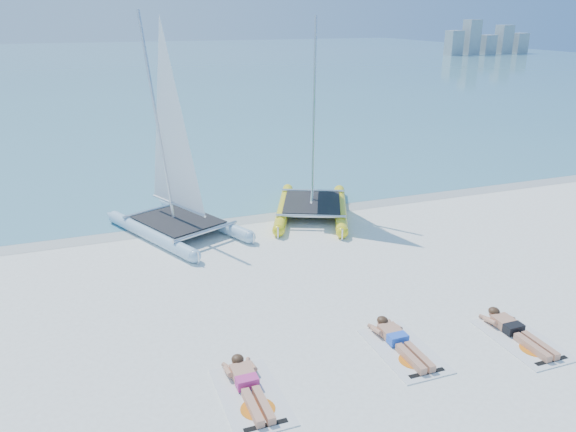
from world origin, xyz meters
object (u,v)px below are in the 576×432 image
(sunbather_a, at_px, (248,384))
(sunbather_c, at_px, (515,330))
(sunbather_b, at_px, (399,340))
(catamaran_yellow, at_px, (313,151))
(towel_a, at_px, (251,396))
(towel_c, at_px, (521,340))
(catamaran_blue, at_px, (173,169))
(towel_b, at_px, (404,351))

(sunbather_a, relative_size, sunbather_c, 1.00)
(sunbather_b, distance_m, sunbather_c, 2.35)
(sunbather_b, xyz_separation_m, sunbather_c, (2.30, -0.47, 0.00))
(catamaran_yellow, relative_size, towel_a, 3.26)
(catamaran_yellow, distance_m, sunbather_c, 8.49)
(catamaran_yellow, xyz_separation_m, towel_a, (-4.55, -8.25, -1.89))
(towel_c, bearing_deg, catamaran_yellow, 95.32)
(catamaran_blue, bearing_deg, sunbather_c, -80.51)
(catamaran_yellow, relative_size, sunbather_c, 3.50)
(catamaran_blue, distance_m, towel_a, 8.02)
(sunbather_a, bearing_deg, sunbather_c, -2.14)
(catamaran_blue, relative_size, sunbather_a, 3.59)
(catamaran_blue, bearing_deg, towel_b, -93.17)
(catamaran_yellow, xyz_separation_m, towel_b, (-1.52, -7.98, -1.89))
(towel_a, relative_size, sunbather_b, 1.07)
(catamaran_yellow, distance_m, towel_c, 8.70)
(sunbather_b, bearing_deg, catamaran_blue, 111.37)
(catamaran_blue, distance_m, sunbather_c, 9.53)
(towel_c, bearing_deg, catamaran_blue, 122.89)
(sunbather_a, xyz_separation_m, towel_b, (3.03, 0.08, -0.11))
(catamaran_yellow, bearing_deg, sunbather_a, -95.20)
(sunbather_b, xyz_separation_m, towel_c, (2.30, -0.66, -0.11))
(towel_b, height_order, sunbather_b, sunbather_b)
(sunbather_b, bearing_deg, sunbather_a, -174.89)
(sunbather_a, height_order, towel_c, sunbather_a)
(towel_a, relative_size, towel_b, 1.00)
(catamaran_blue, relative_size, sunbather_b, 3.59)
(sunbather_b, height_order, towel_c, sunbather_b)
(towel_a, height_order, sunbather_b, sunbather_b)
(towel_a, relative_size, sunbather_a, 1.07)
(catamaran_yellow, xyz_separation_m, sunbather_b, (-1.52, -7.79, -1.78))
(catamaran_blue, height_order, sunbather_c, catamaran_blue)
(towel_a, relative_size, sunbather_c, 1.07)
(towel_a, height_order, towel_c, same)
(catamaran_blue, distance_m, sunbather_b, 8.07)
(sunbather_a, bearing_deg, towel_b, 1.50)
(catamaran_yellow, bearing_deg, sunbather_b, -76.78)
(catamaran_blue, relative_size, towel_c, 3.35)
(catamaran_yellow, distance_m, towel_a, 9.61)
(towel_a, bearing_deg, sunbather_c, -0.08)
(catamaran_yellow, height_order, towel_c, catamaran_yellow)
(sunbather_a, bearing_deg, catamaran_yellow, 60.56)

